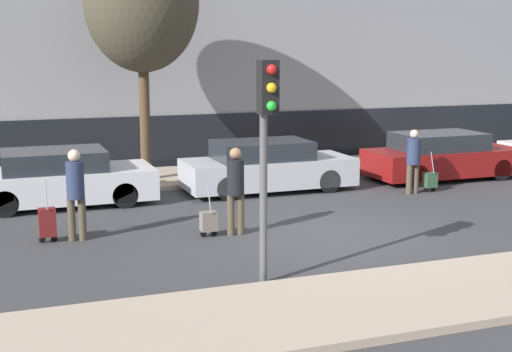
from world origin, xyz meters
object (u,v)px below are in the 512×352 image
object	(u,v)px
pedestrian_center	(236,186)
parked_car_0	(60,179)
parked_car_2	(442,157)
pedestrian_left	(76,189)
bare_tree_near_crossing	(142,2)
trolley_center	(209,221)
pedestrian_right	(413,158)
trolley_left	(47,222)
trolley_right	(430,180)
parked_car_1	(267,167)
traffic_light	(266,127)

from	to	relation	value
pedestrian_center	parked_car_0	bearing A→B (deg)	131.52
parked_car_2	pedestrian_left	bearing A→B (deg)	-163.36
parked_car_2	pedestrian_left	xyz separation A→B (m)	(-10.45, -3.12, 0.39)
bare_tree_near_crossing	trolley_center	bearing A→B (deg)	-89.78
parked_car_0	pedestrian_center	world-z (taller)	pedestrian_center
parked_car_2	pedestrian_right	size ratio (longest dim) A/B	2.67
parked_car_2	trolley_left	world-z (taller)	parked_car_2
pedestrian_left	pedestrian_center	xyz separation A→B (m)	(3.01, -0.65, -0.02)
trolley_left	pedestrian_center	distance (m)	3.68
trolley_center	trolley_right	bearing A→B (deg)	18.72
parked_car_1	pedestrian_center	xyz separation A→B (m)	(-2.16, -3.88, 0.37)
parked_car_1	pedestrian_left	bearing A→B (deg)	-148.03
trolley_left	trolley_center	bearing A→B (deg)	-12.53
pedestrian_right	bare_tree_near_crossing	distance (m)	8.12
pedestrian_right	traffic_light	bearing A→B (deg)	37.88
trolley_center	bare_tree_near_crossing	xyz separation A→B (m)	(-0.02, 5.90, 4.53)
trolley_center	trolley_right	distance (m)	6.98
pedestrian_left	pedestrian_right	xyz separation A→B (m)	(8.53, 1.61, -0.09)
pedestrian_right	trolley_left	bearing A→B (deg)	6.18
pedestrian_center	traffic_light	distance (m)	3.47
pedestrian_left	pedestrian_center	world-z (taller)	pedestrian_left
trolley_left	pedestrian_center	world-z (taller)	pedestrian_center
traffic_light	bare_tree_near_crossing	bearing A→B (deg)	90.18
parked_car_1	bare_tree_near_crossing	bearing A→B (deg)	142.89
trolley_left	pedestrian_right	world-z (taller)	pedestrian_right
parked_car_0	parked_car_1	world-z (taller)	parked_car_0
parked_car_1	parked_car_2	size ratio (longest dim) A/B	1.01
trolley_right	traffic_light	size ratio (longest dim) A/B	0.30
parked_car_1	trolley_center	size ratio (longest dim) A/B	4.22
pedestrian_left	parked_car_0	bearing A→B (deg)	96.92
trolley_center	traffic_light	bearing A→B (deg)	-89.89
parked_car_2	pedestrian_right	bearing A→B (deg)	-141.70
parked_car_2	trolley_right	distance (m)	2.05
pedestrian_left	trolley_right	world-z (taller)	pedestrian_left
trolley_center	bare_tree_near_crossing	size ratio (longest dim) A/B	0.16
pedestrian_left	trolley_center	size ratio (longest dim) A/B	1.71
pedestrian_right	parked_car_1	bearing A→B (deg)	-29.33
trolley_right	traffic_light	distance (m)	8.78
parked_car_2	trolley_center	size ratio (longest dim) A/B	4.20
pedestrian_right	bare_tree_near_crossing	bearing A→B (deg)	-34.71
pedestrian_center	traffic_light	size ratio (longest dim) A/B	0.50
pedestrian_right	trolley_right	size ratio (longest dim) A/B	1.57
traffic_light	bare_tree_near_crossing	size ratio (longest dim) A/B	0.53
trolley_right	bare_tree_near_crossing	xyz separation A→B (m)	(-6.63, 3.66, 4.52)
trolley_center	bare_tree_near_crossing	bearing A→B (deg)	90.22
parked_car_2	trolley_center	distance (m)	8.81
parked_car_0	pedestrian_left	size ratio (longest dim) A/B	2.39
parked_car_0	parked_car_1	bearing A→B (deg)	-1.52
trolley_center	pedestrian_center	bearing A→B (deg)	-4.57
pedestrian_left	traffic_light	distance (m)	4.71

